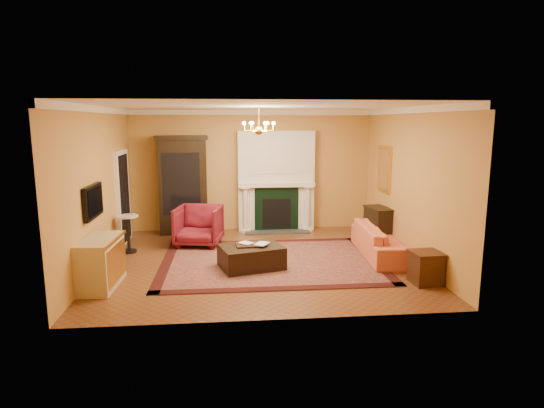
{
  "coord_description": "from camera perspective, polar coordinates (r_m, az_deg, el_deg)",
  "views": [
    {
      "loc": [
        -0.59,
        -8.66,
        2.72
      ],
      "look_at": [
        0.28,
        0.3,
        1.08
      ],
      "focal_mm": 30.0,
      "sensor_mm": 36.0,
      "label": 1
    }
  ],
  "objects": [
    {
      "name": "china_cabinet",
      "position": [
        11.31,
        -11.16,
        2.1
      ],
      "size": [
        1.2,
        0.66,
        2.29
      ],
      "primitive_type": "cube",
      "rotation": [
        0.0,
        0.0,
        0.12
      ],
      "color": "black",
      "rests_on": "floor"
    },
    {
      "name": "wall_front",
      "position": [
        6.05,
        0.17,
        -1.34
      ],
      "size": [
        6.0,
        0.02,
        3.0
      ],
      "primitive_type": "cube",
      "color": "#CC8F49",
      "rests_on": "floor"
    },
    {
      "name": "wingback_armchair",
      "position": [
        10.2,
        -9.18,
        -2.46
      ],
      "size": [
        1.1,
        1.05,
        0.98
      ],
      "primitive_type": "imported",
      "rotation": [
        0.0,
        0.0,
        -0.19
      ],
      "color": "maroon",
      "rests_on": "floor"
    },
    {
      "name": "coral_sofa",
      "position": [
        9.54,
        13.82,
        -3.92
      ],
      "size": [
        0.76,
        2.21,
        0.85
      ],
      "primitive_type": "imported",
      "rotation": [
        0.0,
        0.0,
        1.51
      ],
      "color": "#BF5A3C",
      "rests_on": "floor"
    },
    {
      "name": "book_a",
      "position": [
        8.45,
        -3.74,
        -4.3
      ],
      "size": [
        0.15,
        0.15,
        0.26
      ],
      "primitive_type": "imported",
      "rotation": [
        0.0,
        0.0,
        0.76
      ],
      "color": "gray",
      "rests_on": "ottoman_tray"
    },
    {
      "name": "wall_back",
      "position": [
        11.5,
        -2.57,
        4.2
      ],
      "size": [
        6.0,
        0.02,
        3.0
      ],
      "primitive_type": "cube",
      "color": "#CC8F49",
      "rests_on": "floor"
    },
    {
      "name": "tv_panel",
      "position": [
        8.51,
        -21.54,
        0.31
      ],
      "size": [
        0.09,
        0.95,
        0.58
      ],
      "color": "black",
      "rests_on": "wall_left"
    },
    {
      "name": "console_table",
      "position": [
        10.58,
        13.2,
        -2.67
      ],
      "size": [
        0.52,
        0.76,
        0.79
      ],
      "primitive_type": "cube",
      "rotation": [
        0.0,
        0.0,
        0.17
      ],
      "color": "black",
      "rests_on": "floor"
    },
    {
      "name": "topiary_left",
      "position": [
        11.27,
        -3.13,
        3.95
      ],
      "size": [
        0.17,
        0.17,
        0.45
      ],
      "color": "gray",
      "rests_on": "fireplace"
    },
    {
      "name": "gilt_mirror",
      "position": [
        10.72,
        13.91,
        4.28
      ],
      "size": [
        0.06,
        0.76,
        1.05
      ],
      "color": "gold",
      "rests_on": "wall_right"
    },
    {
      "name": "doorway",
      "position": [
        10.75,
        -18.17,
        0.83
      ],
      "size": [
        0.08,
        1.05,
        2.1
      ],
      "color": "white",
      "rests_on": "wall_left"
    },
    {
      "name": "chandelier",
      "position": [
        8.68,
        -1.66,
        9.56
      ],
      "size": [
        0.63,
        0.55,
        0.53
      ],
      "color": "gold",
      "rests_on": "ceiling"
    },
    {
      "name": "wall_left",
      "position": [
        9.07,
        -20.97,
        1.89
      ],
      "size": [
        0.02,
        5.5,
        3.0
      ],
      "primitive_type": "cube",
      "color": "#CC8F49",
      "rests_on": "floor"
    },
    {
      "name": "crown_molding",
      "position": [
        9.63,
        -2.07,
        11.61
      ],
      "size": [
        6.0,
        5.5,
        0.12
      ],
      "color": "white",
      "rests_on": "ceiling"
    },
    {
      "name": "leather_ottoman",
      "position": [
        8.58,
        -2.62,
        -6.62
      ],
      "size": [
        1.3,
        1.08,
        0.42
      ],
      "primitive_type": "cube",
      "rotation": [
        0.0,
        0.0,
        0.27
      ],
      "color": "black",
      "rests_on": "oriental_rug"
    },
    {
      "name": "pedestal_table",
      "position": [
        9.99,
        -17.6,
        -3.25
      ],
      "size": [
        0.44,
        0.44,
        0.79
      ],
      "color": "black",
      "rests_on": "floor"
    },
    {
      "name": "book_b",
      "position": [
        8.5,
        -1.96,
        -4.07
      ],
      "size": [
        0.2,
        0.12,
        0.3
      ],
      "primitive_type": "imported",
      "rotation": [
        0.0,
        0.0,
        -0.49
      ],
      "color": "gray",
      "rests_on": "ottoman_tray"
    },
    {
      "name": "ottoman_tray",
      "position": [
        8.53,
        -3.0,
        -5.16
      ],
      "size": [
        0.48,
        0.39,
        0.03
      ],
      "primitive_type": "cube",
      "rotation": [
        0.0,
        0.0,
        0.09
      ],
      "color": "black",
      "rests_on": "leather_ottoman"
    },
    {
      "name": "floor",
      "position": [
        9.1,
        -1.58,
        -7.17
      ],
      "size": [
        6.0,
        5.5,
        0.02
      ],
      "primitive_type": "cube",
      "color": "brown",
      "rests_on": "ground"
    },
    {
      "name": "commode",
      "position": [
        8.11,
        -20.74,
        -6.91
      ],
      "size": [
        0.57,
        1.13,
        0.83
      ],
      "primitive_type": "cube",
      "rotation": [
        0.0,
        0.0,
        -0.04
      ],
      "color": "#C1AF8D",
      "rests_on": "floor"
    },
    {
      "name": "ceiling",
      "position": [
        8.68,
        -1.68,
        12.21
      ],
      "size": [
        6.0,
        5.5,
        0.02
      ],
      "primitive_type": "cube",
      "color": "white",
      "rests_on": "wall_back"
    },
    {
      "name": "topiary_right",
      "position": [
        11.42,
        4.21,
        3.96
      ],
      "size": [
        0.16,
        0.16,
        0.42
      ],
      "color": "gray",
      "rests_on": "fireplace"
    },
    {
      "name": "wall_right",
      "position": [
        9.45,
        16.91,
        2.44
      ],
      "size": [
        0.02,
        5.5,
        3.0
      ],
      "primitive_type": "cube",
      "color": "#CC8F49",
      "rests_on": "floor"
    },
    {
      "name": "end_table",
      "position": [
        8.21,
        18.72,
        -7.67
      ],
      "size": [
        0.49,
        0.49,
        0.53
      ],
      "primitive_type": "cube",
      "rotation": [
        0.0,
        0.0,
        0.07
      ],
      "color": "#3C2110",
      "rests_on": "floor"
    },
    {
      "name": "fireplace",
      "position": [
        11.39,
        0.51,
        2.61
      ],
      "size": [
        1.9,
        0.7,
        2.5
      ],
      "color": "silver",
      "rests_on": "wall_back"
    },
    {
      "name": "oriental_rug",
      "position": [
        9.02,
        -0.12,
        -7.2
      ],
      "size": [
        4.28,
        3.21,
        0.02
      ],
      "primitive_type": "cube",
      "rotation": [
        0.0,
        0.0,
        -0.0
      ],
      "color": "#430E1A",
      "rests_on": "floor"
    }
  ]
}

